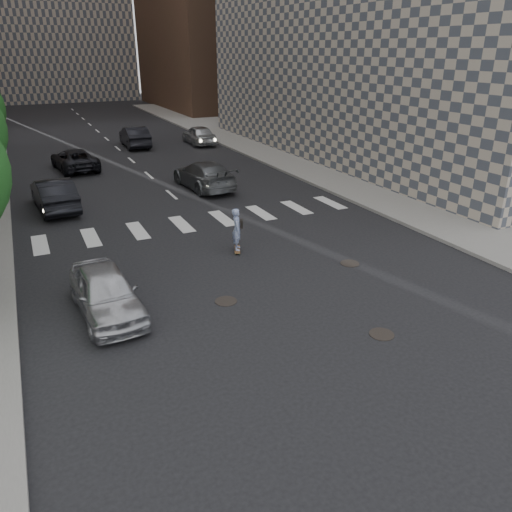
{
  "coord_description": "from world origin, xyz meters",
  "views": [
    {
      "loc": [
        -7.13,
        -11.86,
        7.42
      ],
      "look_at": [
        -0.87,
        1.35,
        1.3
      ],
      "focal_mm": 35.0,
      "sensor_mm": 36.0,
      "label": 1
    }
  ],
  "objects_px": {
    "silver_sedan": "(106,292)",
    "traffic_car_a": "(54,194)",
    "traffic_car_e": "(135,137)",
    "traffic_car_d": "(199,135)",
    "skateboarder": "(237,229)",
    "traffic_car_b": "(204,175)",
    "traffic_car_c": "(74,160)"
  },
  "relations": [
    {
      "from": "traffic_car_a",
      "to": "traffic_car_c",
      "type": "height_order",
      "value": "traffic_car_a"
    },
    {
      "from": "traffic_car_d",
      "to": "silver_sedan",
      "type": "bearing_deg",
      "value": 66.35
    },
    {
      "from": "traffic_car_a",
      "to": "traffic_car_e",
      "type": "height_order",
      "value": "traffic_car_e"
    },
    {
      "from": "traffic_car_b",
      "to": "traffic_car_e",
      "type": "height_order",
      "value": "traffic_car_e"
    },
    {
      "from": "skateboarder",
      "to": "traffic_car_a",
      "type": "relative_size",
      "value": 0.37
    },
    {
      "from": "traffic_car_b",
      "to": "traffic_car_d",
      "type": "distance_m",
      "value": 14.17
    },
    {
      "from": "traffic_car_d",
      "to": "traffic_car_e",
      "type": "height_order",
      "value": "traffic_car_e"
    },
    {
      "from": "traffic_car_b",
      "to": "traffic_car_d",
      "type": "relative_size",
      "value": 1.15
    },
    {
      "from": "skateboarder",
      "to": "traffic_car_a",
      "type": "distance_m",
      "value": 10.69
    },
    {
      "from": "silver_sedan",
      "to": "traffic_car_c",
      "type": "relative_size",
      "value": 0.84
    },
    {
      "from": "traffic_car_a",
      "to": "silver_sedan",
      "type": "bearing_deg",
      "value": 87.55
    },
    {
      "from": "traffic_car_a",
      "to": "traffic_car_e",
      "type": "bearing_deg",
      "value": -120.4
    },
    {
      "from": "skateboarder",
      "to": "traffic_car_d",
      "type": "height_order",
      "value": "skateboarder"
    },
    {
      "from": "traffic_car_e",
      "to": "silver_sedan",
      "type": "bearing_deg",
      "value": 77.0
    },
    {
      "from": "traffic_car_c",
      "to": "traffic_car_d",
      "type": "xyz_separation_m",
      "value": [
        10.48,
        5.52,
        0.09
      ]
    },
    {
      "from": "skateboarder",
      "to": "traffic_car_e",
      "type": "distance_m",
      "value": 24.19
    },
    {
      "from": "traffic_car_b",
      "to": "traffic_car_e",
      "type": "xyz_separation_m",
      "value": [
        -0.65,
        14.52,
        0.05
      ]
    },
    {
      "from": "silver_sedan",
      "to": "traffic_car_a",
      "type": "height_order",
      "value": "traffic_car_a"
    },
    {
      "from": "traffic_car_d",
      "to": "traffic_car_a",
      "type": "bearing_deg",
      "value": 49.91
    },
    {
      "from": "silver_sedan",
      "to": "traffic_car_a",
      "type": "xyz_separation_m",
      "value": [
        -0.44,
        11.8,
        0.07
      ]
    },
    {
      "from": "traffic_car_a",
      "to": "traffic_car_b",
      "type": "relative_size",
      "value": 0.9
    },
    {
      "from": "skateboarder",
      "to": "traffic_car_e",
      "type": "height_order",
      "value": "skateboarder"
    },
    {
      "from": "skateboarder",
      "to": "traffic_car_e",
      "type": "relative_size",
      "value": 0.35
    },
    {
      "from": "traffic_car_d",
      "to": "traffic_car_c",
      "type": "bearing_deg",
      "value": 28.92
    },
    {
      "from": "skateboarder",
      "to": "traffic_car_e",
      "type": "bearing_deg",
      "value": 109.71
    },
    {
      "from": "traffic_car_b",
      "to": "traffic_car_e",
      "type": "distance_m",
      "value": 14.54
    },
    {
      "from": "traffic_car_a",
      "to": "traffic_car_c",
      "type": "relative_size",
      "value": 0.96
    },
    {
      "from": "silver_sedan",
      "to": "traffic_car_b",
      "type": "relative_size",
      "value": 0.79
    },
    {
      "from": "skateboarder",
      "to": "traffic_car_c",
      "type": "distance_m",
      "value": 18.02
    },
    {
      "from": "traffic_car_a",
      "to": "traffic_car_d",
      "type": "relative_size",
      "value": 1.04
    },
    {
      "from": "silver_sedan",
      "to": "traffic_car_e",
      "type": "xyz_separation_m",
      "value": [
        6.95,
        27.05,
        0.1
      ]
    },
    {
      "from": "silver_sedan",
      "to": "skateboarder",
      "type": "bearing_deg",
      "value": 24.47
    }
  ]
}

